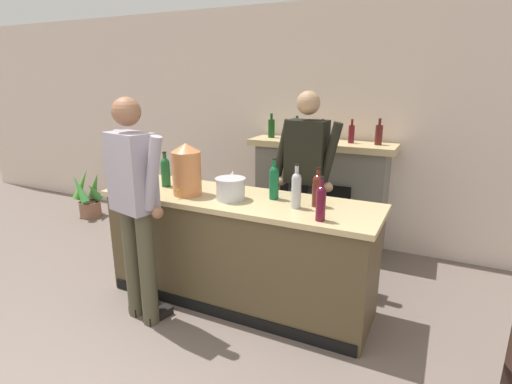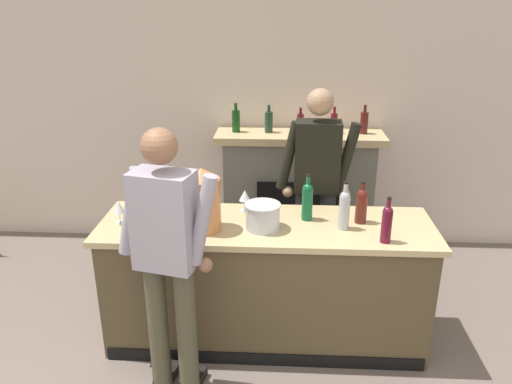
# 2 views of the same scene
# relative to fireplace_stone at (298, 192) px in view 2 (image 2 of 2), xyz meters

# --- Properties ---
(wall_back_panel) EXTENTS (12.00, 0.07, 2.75)m
(wall_back_panel) POSITION_rel_fireplace_stone_xyz_m (-0.35, 0.26, 0.74)
(wall_back_panel) COLOR beige
(wall_back_panel) RESTS_ON ground_plane
(bar_counter) EXTENTS (2.38, 0.72, 0.96)m
(bar_counter) POSITION_rel_fireplace_stone_xyz_m (-0.27, -1.49, -0.15)
(bar_counter) COLOR brown
(bar_counter) RESTS_ON ground_plane
(fireplace_stone) EXTENTS (1.62, 0.52, 1.53)m
(fireplace_stone) POSITION_rel_fireplace_stone_xyz_m (0.00, 0.00, 0.00)
(fireplace_stone) COLOR slate
(fireplace_stone) RESTS_ON ground_plane
(person_customer) EXTENTS (0.65, 0.37, 1.80)m
(person_customer) POSITION_rel_fireplace_stone_xyz_m (-0.84, -2.09, 0.36)
(person_customer) COLOR #4B4833
(person_customer) RESTS_ON ground_plane
(person_bartender) EXTENTS (0.66, 0.31, 1.82)m
(person_bartender) POSITION_rel_fireplace_stone_xyz_m (0.12, -0.88, 0.38)
(person_bartender) COLOR #34343D
(person_bartender) RESTS_ON ground_plane
(copper_dispenser) EXTENTS (0.25, 0.29, 0.44)m
(copper_dispenser) POSITION_rel_fireplace_stone_xyz_m (-0.70, -1.60, 0.55)
(copper_dispenser) COLOR #CF7F4A
(copper_dispenser) RESTS_ON bar_counter
(ice_bucket_steel) EXTENTS (0.25, 0.25, 0.18)m
(ice_bucket_steel) POSITION_rel_fireplace_stone_xyz_m (-0.29, -1.57, 0.42)
(ice_bucket_steel) COLOR silver
(ice_bucket_steel) RESTS_ON bar_counter
(wine_bottle_port_short) EXTENTS (0.07, 0.07, 0.32)m
(wine_bottle_port_short) POSITION_rel_fireplace_stone_xyz_m (0.52, -1.73, 0.47)
(wine_bottle_port_short) COLOR #571124
(wine_bottle_port_short) RESTS_ON bar_counter
(wine_bottle_chardonnay_pale) EXTENTS (0.08, 0.08, 0.32)m
(wine_bottle_chardonnay_pale) POSITION_rel_fireplace_stone_xyz_m (-1.03, -1.47, 0.47)
(wine_bottle_chardonnay_pale) COLOR #1A572A
(wine_bottle_chardonnay_pale) RESTS_ON bar_counter
(wine_bottle_merlot_tall) EXTENTS (0.08, 0.08, 0.34)m
(wine_bottle_merlot_tall) POSITION_rel_fireplace_stone_xyz_m (0.02, -1.40, 0.48)
(wine_bottle_merlot_tall) COLOR #105830
(wine_bottle_merlot_tall) RESTS_ON bar_counter
(wine_bottle_cabernet_heavy) EXTENTS (0.08, 0.08, 0.31)m
(wine_bottle_cabernet_heavy) POSITION_rel_fireplace_stone_xyz_m (0.40, -1.43, 0.47)
(wine_bottle_cabernet_heavy) COLOR #571E17
(wine_bottle_cabernet_heavy) RESTS_ON bar_counter
(wine_bottle_rose_blush) EXTENTS (0.07, 0.07, 0.35)m
(wine_bottle_rose_blush) POSITION_rel_fireplace_stone_xyz_m (0.27, -1.54, 0.48)
(wine_bottle_rose_blush) COLOR #ABADB5
(wine_bottle_rose_blush) RESTS_ON bar_counter
(wine_glass_front_left) EXTENTS (0.08, 0.08, 0.17)m
(wine_glass_front_left) POSITION_rel_fireplace_stone_xyz_m (-1.31, -1.54, 0.44)
(wine_glass_front_left) COLOR silver
(wine_glass_front_left) RESTS_ON bar_counter
(wine_glass_mid_counter) EXTENTS (0.09, 0.09, 0.17)m
(wine_glass_mid_counter) POSITION_rel_fireplace_stone_xyz_m (-0.44, -1.27, 0.45)
(wine_glass_mid_counter) COLOR silver
(wine_glass_mid_counter) RESTS_ON bar_counter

